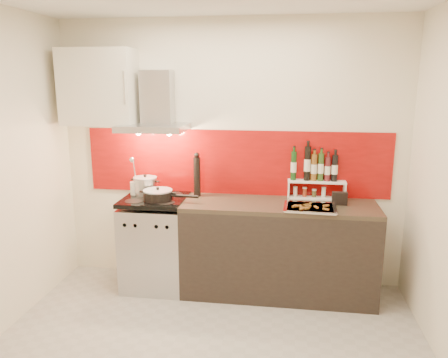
% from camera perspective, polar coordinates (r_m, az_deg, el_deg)
% --- Properties ---
extents(floor, '(3.40, 3.40, 0.00)m').
position_cam_1_polar(floor, '(3.52, -2.37, -22.21)').
color(floor, '#9E9991').
rests_on(floor, ground).
extents(back_wall, '(3.40, 0.02, 2.60)m').
position_cam_1_polar(back_wall, '(4.33, 0.85, 3.26)').
color(back_wall, silver).
rests_on(back_wall, ground).
extents(backsplash, '(3.00, 0.02, 0.64)m').
position_cam_1_polar(backsplash, '(4.32, 1.48, 2.17)').
color(backsplash, maroon).
rests_on(backsplash, back_wall).
extents(range_stove, '(0.60, 0.60, 0.91)m').
position_cam_1_polar(range_stove, '(4.41, -8.86, -8.29)').
color(range_stove, '#B7B7BA').
rests_on(range_stove, ground).
extents(counter, '(1.80, 0.60, 0.90)m').
position_cam_1_polar(counter, '(4.23, 7.09, -9.03)').
color(counter, black).
rests_on(counter, ground).
extents(range_hood, '(0.62, 0.50, 0.61)m').
position_cam_1_polar(range_hood, '(4.26, -8.91, 8.96)').
color(range_hood, '#B7B7BA').
rests_on(range_hood, back_wall).
extents(upper_cabinet, '(0.70, 0.35, 0.72)m').
position_cam_1_polar(upper_cabinet, '(4.43, -16.01, 11.45)').
color(upper_cabinet, beige).
rests_on(upper_cabinet, back_wall).
extents(stock_pot, '(0.23, 0.23, 0.20)m').
position_cam_1_polar(stock_pot, '(4.40, -10.24, -0.82)').
color(stock_pot, '#B7B7BA').
rests_on(stock_pot, range_stove).
extents(saute_pan, '(0.54, 0.28, 0.13)m').
position_cam_1_polar(saute_pan, '(4.17, -8.54, -2.06)').
color(saute_pan, black).
rests_on(saute_pan, range_stove).
extents(utensil_jar, '(0.08, 0.13, 0.40)m').
position_cam_1_polar(utensil_jar, '(4.38, -11.65, -0.63)').
color(utensil_jar, silver).
rests_on(utensil_jar, range_stove).
extents(pepper_mill, '(0.07, 0.07, 0.43)m').
position_cam_1_polar(pepper_mill, '(4.27, -3.55, 0.51)').
color(pepper_mill, black).
rests_on(pepper_mill, counter).
extents(step_shelf, '(0.55, 0.15, 0.51)m').
position_cam_1_polar(step_shelf, '(4.26, 11.84, 0.35)').
color(step_shelf, white).
rests_on(step_shelf, counter).
extents(caddy_box, '(0.14, 0.06, 0.12)m').
position_cam_1_polar(caddy_box, '(4.13, 14.86, -2.46)').
color(caddy_box, black).
rests_on(caddy_box, counter).
extents(baking_tray, '(0.47, 0.37, 0.03)m').
position_cam_1_polar(baking_tray, '(3.95, 11.14, -3.67)').
color(baking_tray, silver).
rests_on(baking_tray, counter).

